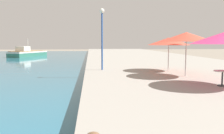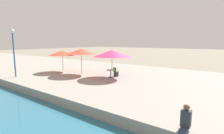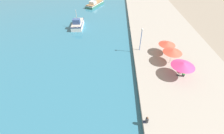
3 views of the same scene
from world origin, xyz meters
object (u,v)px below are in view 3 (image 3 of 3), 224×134
fishing_boat_mid (95,4)px  cafe_umbrella_pink (183,64)px  fishing_boat_near (78,24)px  lamppost (141,36)px  cafe_umbrella_striped (167,43)px  person_at_quay (147,120)px  cafe_umbrella_white (173,51)px  cafe_chair_left (183,75)px  cafe_table (179,73)px

fishing_boat_mid → cafe_umbrella_pink: fishing_boat_mid is taller
fishing_boat_near → fishing_boat_mid: 18.18m
fishing_boat_mid → lamppost: lamppost is taller
cafe_umbrella_striped → person_at_quay: (-5.68, -14.84, -1.68)m
cafe_umbrella_white → cafe_chair_left: cafe_umbrella_white is taller
cafe_umbrella_white → cafe_table: (0.45, -3.45, -1.87)m
cafe_umbrella_white → cafe_table: 3.96m
fishing_boat_near → cafe_umbrella_white: 25.17m
fishing_boat_near → cafe_umbrella_striped: fishing_boat_near is taller
cafe_table → lamppost: 9.52m
fishing_boat_near → cafe_chair_left: fishing_boat_near is taller
cafe_table → lamppost: (-5.35, 7.44, 2.56)m
cafe_table → person_at_quay: person_at_quay is taller
fishing_boat_near → fishing_boat_mid: size_ratio=0.72×
cafe_umbrella_pink → cafe_table: 1.78m
cafe_umbrella_pink → person_at_quay: bearing=-127.6°
cafe_chair_left → lamppost: (-6.07, 7.57, 2.77)m
fishing_boat_near → person_at_quay: size_ratio=6.13×
cafe_umbrella_striped → fishing_boat_mid: bearing=119.7°
fishing_boat_mid → lamppost: (12.62, -29.47, 3.03)m
fishing_boat_mid → cafe_chair_left: size_ratio=9.82×
fishing_boat_mid → lamppost: bearing=-43.4°
cafe_umbrella_pink → cafe_umbrella_white: 3.57m
cafe_chair_left → lamppost: lamppost is taller
cafe_umbrella_striped → person_at_quay: size_ratio=2.92×
cafe_chair_left → person_at_quay: person_at_quay is taller
cafe_umbrella_striped → cafe_chair_left: size_ratio=3.36×
fishing_boat_mid → cafe_table: bearing=-40.6°
fishing_boat_mid → cafe_table: size_ratio=11.17×
fishing_boat_mid → cafe_chair_left: 41.49m
cafe_umbrella_pink → cafe_umbrella_white: size_ratio=1.11×
cafe_umbrella_white → cafe_chair_left: bearing=-72.0°
fishing_boat_near → cafe_umbrella_white: (19.79, -15.41, 2.12)m
fishing_boat_near → cafe_umbrella_pink: size_ratio=1.82×
fishing_boat_mid → cafe_umbrella_pink: (18.14, -36.97, 2.24)m
cafe_umbrella_striped → cafe_table: cafe_umbrella_striped is taller
fishing_boat_mid → cafe_umbrella_pink: bearing=-40.5°
cafe_umbrella_white → lamppost: size_ratio=0.70×
cafe_umbrella_striped → cafe_table: (0.59, -6.41, -1.61)m
cafe_umbrella_white → fishing_boat_mid: bearing=117.6°
cafe_umbrella_pink → lamppost: bearing=126.4°
fishing_boat_near → lamppost: 18.98m
cafe_chair_left → fishing_boat_mid: bearing=-142.8°
fishing_boat_mid → person_at_quay: bearing=-52.1°
cafe_umbrella_white → cafe_umbrella_striped: bearing=92.6°
fishing_boat_near → cafe_chair_left: 28.28m
cafe_umbrella_striped → cafe_table: size_ratio=3.83×
cafe_umbrella_striped → cafe_table: bearing=-84.8°
cafe_umbrella_pink → lamppost: size_ratio=0.78×
cafe_umbrella_pink → cafe_table: size_ratio=4.43×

